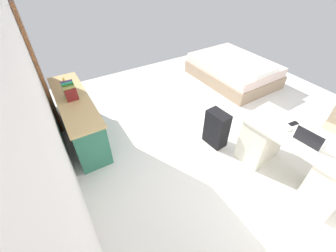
% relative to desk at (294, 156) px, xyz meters
% --- Properties ---
extents(ground_plane, '(5.97, 5.97, 0.00)m').
position_rel_desk_xyz_m(ground_plane, '(1.29, 0.16, -0.39)').
color(ground_plane, silver).
extents(wall_back, '(4.67, 0.10, 2.89)m').
position_rel_desk_xyz_m(wall_back, '(1.29, 2.64, 1.05)').
color(wall_back, white).
rests_on(wall_back, ground_plane).
extents(door_wooden, '(0.88, 0.05, 2.04)m').
position_rel_desk_xyz_m(door_wooden, '(3.07, 2.56, 0.63)').
color(door_wooden, brown).
rests_on(door_wooden, ground_plane).
extents(desk, '(1.50, 0.82, 0.75)m').
position_rel_desk_xyz_m(desk, '(0.00, 0.00, 0.00)').
color(desk, silver).
rests_on(desk, ground_plane).
extents(credenza, '(1.80, 0.48, 0.74)m').
position_rel_desk_xyz_m(credenza, '(2.35, 2.26, -0.02)').
color(credenza, '#2D7056').
rests_on(credenza, ground_plane).
extents(bed, '(1.94, 1.46, 0.58)m').
position_rel_desk_xyz_m(bed, '(2.52, -1.34, -0.15)').
color(bed, gray).
rests_on(bed, ground_plane).
extents(suitcase_black, '(0.38, 0.25, 0.61)m').
position_rel_desk_xyz_m(suitcase_black, '(1.04, 0.44, -0.09)').
color(suitcase_black, black).
rests_on(suitcase_black, ground_plane).
extents(laptop, '(0.33, 0.25, 0.21)m').
position_rel_desk_xyz_m(laptop, '(-0.09, 0.07, 0.41)').
color(laptop, silver).
rests_on(laptop, desk).
extents(computer_mouse, '(0.07, 0.11, 0.03)m').
position_rel_desk_xyz_m(computer_mouse, '(0.17, 0.06, 0.37)').
color(computer_mouse, white).
rests_on(computer_mouse, desk).
extents(cell_phone_by_mouse, '(0.08, 0.14, 0.01)m').
position_rel_desk_xyz_m(cell_phone_by_mouse, '(0.22, -0.10, 0.36)').
color(cell_phone_by_mouse, black).
rests_on(cell_phone_by_mouse, desk).
extents(book_row, '(0.24, 0.17, 0.24)m').
position_rel_desk_xyz_m(book_row, '(2.39, 2.26, 0.46)').
color(book_row, maroon).
rests_on(book_row, credenza).
extents(figurine_small, '(0.08, 0.08, 0.11)m').
position_rel_desk_xyz_m(figurine_small, '(2.92, 2.26, 0.40)').
color(figurine_small, gold).
rests_on(figurine_small, credenza).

